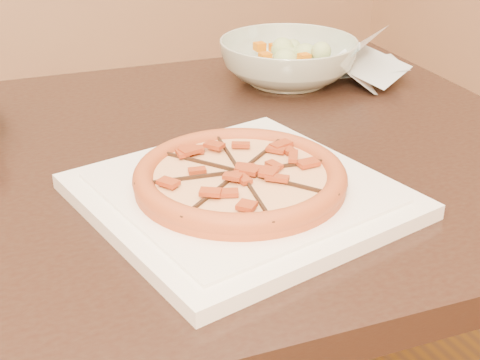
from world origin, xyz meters
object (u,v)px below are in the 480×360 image
at_px(dining_table, 112,239).
at_px(salad_bowl, 288,61).
at_px(pizza, 240,177).
at_px(plate, 240,195).

distance_m(dining_table, salad_bowl, 0.45).
bearing_deg(salad_bowl, pizza, -126.65).
relative_size(pizza, salad_bowl, 1.03).
bearing_deg(dining_table, plate, -56.38).
distance_m(dining_table, pizza, 0.25).
distance_m(pizza, salad_bowl, 0.45).
relative_size(plate, salad_bowl, 1.58).
bearing_deg(pizza, salad_bowl, 53.35).
bearing_deg(salad_bowl, dining_table, -153.56).
height_order(dining_table, salad_bowl, salad_bowl).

